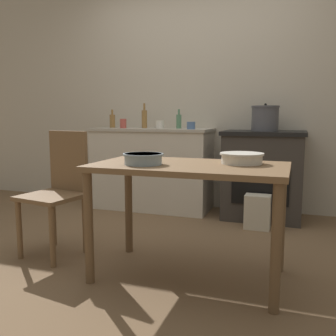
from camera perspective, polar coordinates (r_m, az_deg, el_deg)
ground_plane at (r=2.96m, az=-3.05°, el=-12.46°), size 14.00×14.00×0.00m
wall_back at (r=4.29m, az=4.98°, el=11.14°), size 8.00×0.07×2.55m
counter_cabinet at (r=4.19m, az=-2.43°, el=-0.06°), size 1.33×0.56×0.90m
stove at (r=3.90m, az=14.27°, el=-0.99°), size 0.80×0.60×0.89m
work_table at (r=2.35m, az=3.19°, el=-1.94°), size 1.20×0.67×0.74m
chair at (r=2.91m, az=-16.31°, el=-3.07°), size 0.46×0.46×0.92m
flour_sack at (r=3.56m, az=13.48°, el=-6.51°), size 0.23×0.16×0.32m
stock_pot at (r=3.85m, az=14.57°, el=7.35°), size 0.27×0.27×0.27m
mixing_bowl_large at (r=2.31m, az=-3.80°, el=1.50°), size 0.25×0.25×0.07m
mixing_bowl_small at (r=2.39m, az=11.18°, el=1.57°), size 0.27×0.27×0.07m
bottle_far_left at (r=4.21m, az=-3.62°, el=7.53°), size 0.06×0.06×0.27m
bottle_left at (r=4.40m, az=-8.47°, el=7.15°), size 0.06×0.06×0.21m
bottle_mid_left at (r=4.08m, az=1.66°, el=7.16°), size 0.06×0.06×0.21m
cup_center_left at (r=3.84m, az=3.53°, el=6.48°), size 0.09×0.09×0.08m
cup_center at (r=4.19m, az=-6.85°, el=6.75°), size 0.07×0.07×0.10m
cup_center_right at (r=4.08m, az=-1.26°, el=6.64°), size 0.09×0.09×0.08m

